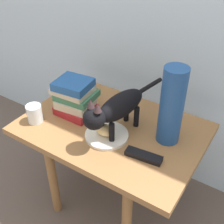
% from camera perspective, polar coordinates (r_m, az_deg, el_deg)
% --- Properties ---
extents(ground_plane, '(6.00, 6.00, 0.00)m').
position_cam_1_polar(ground_plane, '(1.70, -0.00, -16.52)').
color(ground_plane, brown).
extents(side_table, '(0.81, 0.56, 0.51)m').
position_cam_1_polar(side_table, '(1.37, -0.00, -5.09)').
color(side_table, olive).
rests_on(side_table, ground).
extents(plate, '(0.19, 0.19, 0.01)m').
position_cam_1_polar(plate, '(1.27, -1.05, -4.55)').
color(plate, silver).
rests_on(plate, side_table).
extents(bread_roll, '(0.08, 0.07, 0.05)m').
position_cam_1_polar(bread_roll, '(1.25, -1.39, -3.55)').
color(bread_roll, '#E0BC7A').
rests_on(bread_roll, plate).
extents(cat, '(0.14, 0.47, 0.23)m').
position_cam_1_polar(cat, '(1.21, 0.71, 0.64)').
color(cat, black).
rests_on(cat, side_table).
extents(book_stack, '(0.20, 0.17, 0.17)m').
position_cam_1_polar(book_stack, '(1.38, -7.22, 2.85)').
color(book_stack, maroon).
rests_on(book_stack, side_table).
extents(green_vase, '(0.10, 0.10, 0.34)m').
position_cam_1_polar(green_vase, '(1.18, 11.57, 1.10)').
color(green_vase, navy).
rests_on(green_vase, side_table).
extents(candle_jar, '(0.07, 0.07, 0.08)m').
position_cam_1_polar(candle_jar, '(1.38, -14.85, -0.46)').
color(candle_jar, silver).
rests_on(candle_jar, side_table).
extents(tv_remote, '(0.15, 0.06, 0.02)m').
position_cam_1_polar(tv_remote, '(1.18, 6.18, -8.50)').
color(tv_remote, black).
rests_on(tv_remote, side_table).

